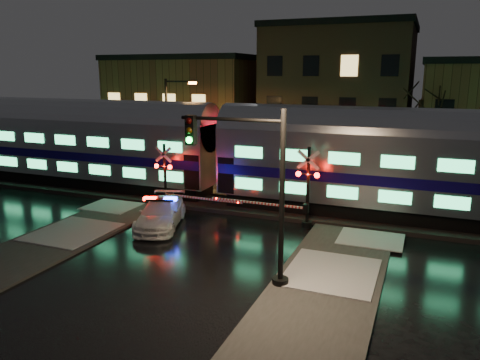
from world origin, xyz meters
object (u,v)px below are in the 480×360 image
crossing_signal_right (301,195)px  traffic_light (254,193)px  crossing_signal_left (170,184)px  streetlight (170,123)px  police_car (161,213)px

crossing_signal_right → traffic_light: size_ratio=0.90×
crossing_signal_left → traffic_light: bearing=-42.3°
crossing_signal_left → streetlight: size_ratio=0.74×
traffic_light → streetlight: bearing=136.4°
crossing_signal_right → streetlight: streetlight is taller
traffic_light → streetlight: streetlight is taller
crossing_signal_left → streetlight: (-3.78, 6.70, 2.68)m
police_car → streetlight: 11.02m
traffic_light → streetlight: size_ratio=0.90×
crossing_signal_right → crossing_signal_left: (-7.71, -0.01, -0.14)m
crossing_signal_right → crossing_signal_left: size_ratio=1.08×
traffic_light → crossing_signal_left: bearing=144.1°
streetlight → crossing_signal_right: bearing=-30.2°
police_car → traffic_light: traffic_light is taller
police_car → traffic_light: size_ratio=0.79×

